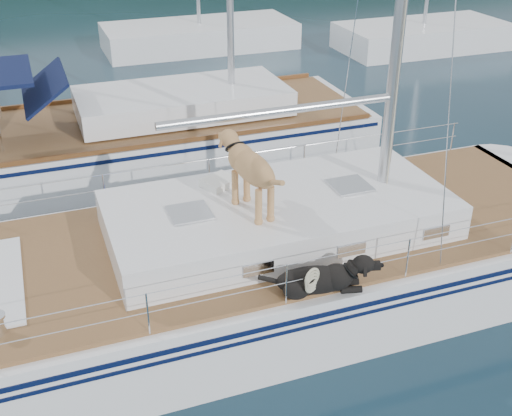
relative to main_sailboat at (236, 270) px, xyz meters
name	(u,v)px	position (x,y,z in m)	size (l,w,h in m)	color
ground	(231,306)	(-0.09, 0.01, -0.68)	(120.00, 120.00, 0.00)	black
main_sailboat	(236,270)	(0.00, 0.00, 0.00)	(12.00, 3.94, 14.01)	white
neighbor_sailboat	(139,140)	(-0.37, 6.00, -0.06)	(11.00, 3.50, 13.30)	white
bg_boat_center	(200,36)	(3.91, 16.01, -0.23)	(7.20, 3.00, 11.65)	white
bg_boat_east	(423,36)	(11.91, 13.01, -0.23)	(6.40, 3.00, 11.65)	white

